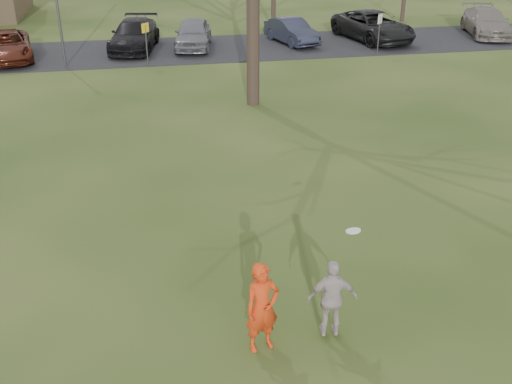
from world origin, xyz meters
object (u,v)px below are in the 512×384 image
Objects in this scene: car_5 at (292,31)px; car_7 at (487,22)px; car_2 at (7,46)px; car_6 at (373,26)px; car_3 at (134,35)px; car_4 at (193,33)px; player_defender at (262,308)px; catching_play at (332,298)px.

car_7 is (11.91, -0.08, 0.08)m from car_5.
car_2 is 0.96× the size of car_7.
car_6 is 1.10× the size of car_7.
car_4 is (3.17, -0.22, 0.01)m from car_3.
player_defender is at bearing -127.49° from car_6.
car_5 is (15.11, 0.97, -0.02)m from car_2.
car_2 is at bearing 94.23° from player_defender.
car_6 is at bearing -16.88° from car_5.
car_2 is 0.88× the size of car_6.
player_defender is 0.36× the size of car_2.
car_3 is 0.92× the size of car_6.
player_defender is 0.32× the size of car_6.
catching_play is (0.18, -24.82, 0.08)m from car_4.
car_3 is at bearing 163.28° from car_5.
car_6 is (10.35, -0.00, 0.02)m from car_4.
car_2 is at bearing -163.05° from car_7.
car_5 is 0.79× the size of car_7.
car_7 is at bearing -16.20° from car_5.
car_3 reaches higher than car_5.
car_2 is 19.92m from car_6.
car_4 is 1.98× the size of catching_play.
car_5 is (6.72, 24.95, -0.19)m from player_defender.
player_defender is 25.84m from car_5.
car_2 is 1.11× the size of car_4.
car_3 is at bearing -174.11° from car_4.
car_6 is (13.52, -0.23, 0.03)m from car_3.
car_2 is 6.48m from car_3.
car_6 is at bearing 9.92° from car_4.
car_5 is (8.72, -0.14, -0.09)m from car_3.
car_2 is (-8.39, 23.98, -0.17)m from player_defender.
car_6 is at bearing 50.10° from player_defender.
car_4 reaches higher than car_3.
car_6 is 26.82m from catching_play.
car_3 is 13.52m from car_6.
player_defender is 0.34× the size of car_3.
player_defender reaches higher than car_6.
car_4 is 24.82m from catching_play.
catching_play reaches higher than car_6.
catching_play reaches higher than car_7.
player_defender is at bearing -178.23° from catching_play.
car_4 is 1.10× the size of car_5.
player_defender is at bearing -82.77° from car_4.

